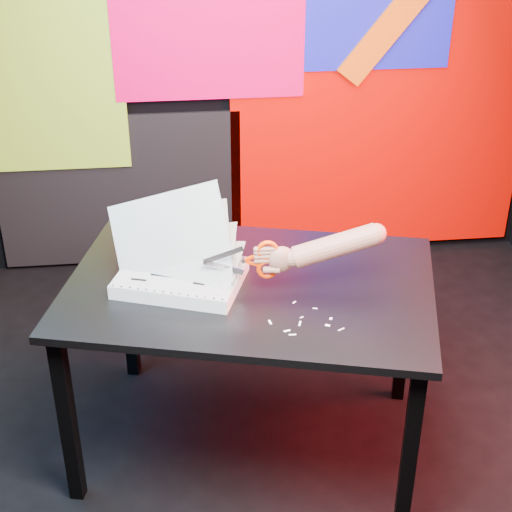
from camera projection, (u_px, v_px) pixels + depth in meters
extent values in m
cube|color=black|center=(299.00, 431.00, 3.22)|extent=(3.00, 3.00, 0.01)
cube|color=black|center=(258.00, 15.00, 3.85)|extent=(3.00, 0.01, 2.70)
cube|color=black|center=(468.00, 428.00, 1.26)|extent=(3.00, 0.01, 2.70)
cube|color=#BE0500|center=(381.00, 110.00, 4.13)|extent=(1.60, 0.02, 1.60)
cube|color=#F50052|center=(208.00, 19.00, 3.79)|extent=(0.95, 0.02, 0.80)
cube|color=#86BF25|center=(47.00, 74.00, 3.84)|extent=(0.75, 0.02, 1.00)
cube|color=black|center=(120.00, 191.00, 4.20)|extent=(1.30, 0.02, 0.85)
cube|color=black|center=(68.00, 420.00, 2.74)|extent=(0.06, 0.06, 0.72)
cube|color=black|center=(128.00, 305.00, 3.39)|extent=(0.06, 0.06, 0.72)
cube|color=black|center=(409.00, 455.00, 2.59)|extent=(0.06, 0.06, 0.72)
cube|color=black|center=(405.00, 327.00, 3.24)|extent=(0.06, 0.06, 0.72)
cube|color=black|center=(250.00, 286.00, 2.81)|extent=(1.48, 1.17, 0.03)
cube|color=silver|center=(181.00, 278.00, 2.78)|extent=(0.50, 0.44, 0.05)
cube|color=white|center=(180.00, 271.00, 2.77)|extent=(0.50, 0.43, 0.00)
cube|color=white|center=(180.00, 270.00, 2.76)|extent=(0.48, 0.42, 0.13)
cube|color=white|center=(177.00, 262.00, 2.77)|extent=(0.44, 0.38, 0.22)
cube|color=white|center=(174.00, 249.00, 2.75)|extent=(0.39, 0.32, 0.32)
cube|color=white|center=(170.00, 236.00, 2.74)|extent=(0.44, 0.25, 0.37)
cylinder|color=black|center=(113.00, 285.00, 2.68)|extent=(0.01, 0.01, 0.00)
cylinder|color=black|center=(122.00, 286.00, 2.68)|extent=(0.01, 0.01, 0.00)
cylinder|color=black|center=(130.00, 287.00, 2.67)|extent=(0.01, 0.01, 0.00)
cylinder|color=black|center=(138.00, 289.00, 2.67)|extent=(0.01, 0.01, 0.00)
cylinder|color=black|center=(146.00, 290.00, 2.66)|extent=(0.01, 0.01, 0.00)
cylinder|color=black|center=(155.00, 291.00, 2.65)|extent=(0.01, 0.01, 0.00)
cylinder|color=black|center=(163.00, 292.00, 2.65)|extent=(0.01, 0.01, 0.00)
cylinder|color=black|center=(171.00, 293.00, 2.64)|extent=(0.01, 0.01, 0.00)
cylinder|color=black|center=(180.00, 294.00, 2.64)|extent=(0.01, 0.01, 0.00)
cylinder|color=black|center=(188.00, 295.00, 2.63)|extent=(0.01, 0.01, 0.00)
cylinder|color=black|center=(197.00, 296.00, 2.62)|extent=(0.01, 0.01, 0.00)
cylinder|color=black|center=(205.00, 297.00, 2.62)|extent=(0.01, 0.01, 0.00)
cylinder|color=black|center=(214.00, 298.00, 2.61)|extent=(0.01, 0.01, 0.00)
cylinder|color=black|center=(222.00, 299.00, 2.61)|extent=(0.01, 0.01, 0.00)
cylinder|color=black|center=(143.00, 246.00, 2.93)|extent=(0.01, 0.01, 0.00)
cylinder|color=black|center=(151.00, 247.00, 2.92)|extent=(0.01, 0.01, 0.00)
cylinder|color=black|center=(158.00, 248.00, 2.92)|extent=(0.01, 0.01, 0.00)
cylinder|color=black|center=(166.00, 249.00, 2.91)|extent=(0.01, 0.01, 0.00)
cylinder|color=black|center=(173.00, 250.00, 2.90)|extent=(0.01, 0.01, 0.00)
cylinder|color=black|center=(181.00, 251.00, 2.90)|extent=(0.01, 0.01, 0.00)
cylinder|color=black|center=(189.00, 251.00, 2.89)|extent=(0.01, 0.01, 0.00)
cylinder|color=black|center=(197.00, 252.00, 2.89)|extent=(0.01, 0.01, 0.00)
cylinder|color=black|center=(204.00, 253.00, 2.88)|extent=(0.01, 0.01, 0.00)
cylinder|color=black|center=(212.00, 254.00, 2.87)|extent=(0.01, 0.01, 0.00)
cylinder|color=black|center=(220.00, 255.00, 2.87)|extent=(0.01, 0.01, 0.00)
cylinder|color=black|center=(228.00, 256.00, 2.86)|extent=(0.01, 0.01, 0.00)
cylinder|color=black|center=(236.00, 257.00, 2.86)|extent=(0.01, 0.01, 0.00)
cylinder|color=black|center=(244.00, 258.00, 2.85)|extent=(0.01, 0.01, 0.00)
cube|color=black|center=(159.00, 260.00, 2.83)|extent=(0.08, 0.04, 0.00)
cube|color=black|center=(189.00, 267.00, 2.79)|extent=(0.06, 0.03, 0.00)
cube|color=black|center=(164.00, 276.00, 2.74)|extent=(0.10, 0.04, 0.00)
cube|color=black|center=(199.00, 284.00, 2.69)|extent=(0.05, 0.03, 0.00)
cube|color=black|center=(139.00, 280.00, 2.72)|extent=(0.06, 0.03, 0.00)
cube|color=#B3B4B7|center=(223.00, 255.00, 2.66)|extent=(0.14, 0.01, 0.07)
cube|color=#B3B4B7|center=(223.00, 267.00, 2.68)|extent=(0.14, 0.01, 0.07)
cylinder|color=#B3B4B7|center=(243.00, 261.00, 2.67)|extent=(0.02, 0.01, 0.01)
cube|color=#EF3300|center=(250.00, 263.00, 2.68)|extent=(0.05, 0.01, 0.03)
cube|color=#EF3300|center=(250.00, 258.00, 2.67)|extent=(0.05, 0.01, 0.03)
torus|color=#EF3300|center=(268.00, 250.00, 2.66)|extent=(0.08, 0.02, 0.08)
torus|color=#EF3300|center=(267.00, 269.00, 2.70)|extent=(0.08, 0.02, 0.08)
ellipsoid|color=brown|center=(281.00, 259.00, 2.68)|extent=(0.09, 0.05, 0.10)
cylinder|color=brown|center=(267.00, 261.00, 2.68)|extent=(0.07, 0.02, 0.02)
cylinder|color=brown|center=(267.00, 256.00, 2.67)|extent=(0.07, 0.02, 0.02)
cylinder|color=brown|center=(267.00, 252.00, 2.66)|extent=(0.06, 0.02, 0.02)
cylinder|color=brown|center=(268.00, 249.00, 2.66)|extent=(0.06, 0.02, 0.02)
cylinder|color=brown|center=(272.00, 270.00, 2.69)|extent=(0.06, 0.04, 0.03)
cylinder|color=brown|center=(295.00, 258.00, 2.68)|extent=(0.06, 0.07, 0.07)
cylinder|color=brown|center=(335.00, 246.00, 2.67)|extent=(0.30, 0.09, 0.16)
sphere|color=brown|center=(376.00, 234.00, 2.66)|extent=(0.07, 0.07, 0.07)
cube|color=white|center=(294.00, 302.00, 2.68)|extent=(0.01, 0.01, 0.00)
cube|color=white|center=(315.00, 308.00, 2.65)|extent=(0.02, 0.01, 0.00)
cube|color=white|center=(293.00, 335.00, 2.52)|extent=(0.02, 0.01, 0.00)
cube|color=white|center=(270.00, 322.00, 2.58)|extent=(0.01, 0.03, 0.00)
cube|color=white|center=(341.00, 329.00, 2.54)|extent=(0.02, 0.02, 0.00)
cube|color=white|center=(302.00, 317.00, 2.60)|extent=(0.01, 0.01, 0.00)
cube|color=white|center=(300.00, 323.00, 2.57)|extent=(0.01, 0.03, 0.00)
cube|color=white|center=(287.00, 331.00, 2.54)|extent=(0.02, 0.01, 0.00)
cube|color=white|center=(328.00, 325.00, 2.56)|extent=(0.02, 0.02, 0.00)
cube|color=white|center=(331.00, 319.00, 2.60)|extent=(0.01, 0.02, 0.00)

